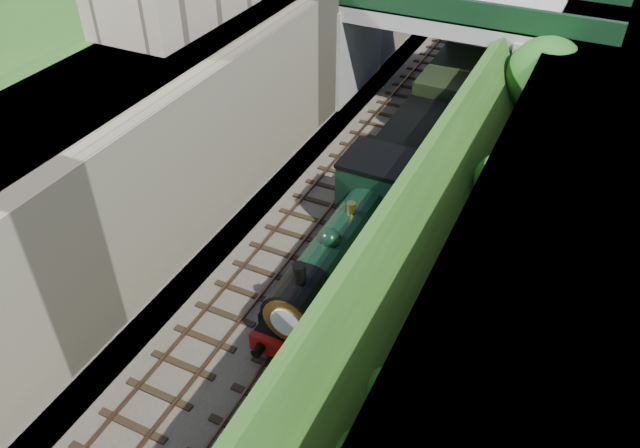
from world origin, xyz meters
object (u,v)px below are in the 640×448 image
Objects in this scene: tree at (548,79)px; locomotive at (348,244)px; tender at (412,157)px; road_bridge at (463,43)px.

tree reaches higher than locomotive.
road_bridge is at bearing 91.78° from tender.
tree reaches higher than tender.
road_bridge is 2.67× the size of tender.
locomotive is at bearing -112.01° from tree.
locomotive is 7.37m from tender.
tree is at bearing -38.42° from road_bridge.
tree is at bearing 42.36° from tender.
tree is 7.06m from tender.
tender is (-0.00, 7.36, -0.27)m from locomotive.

